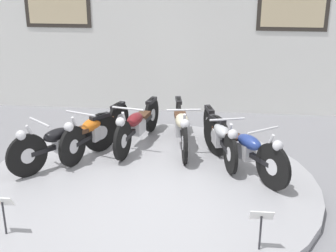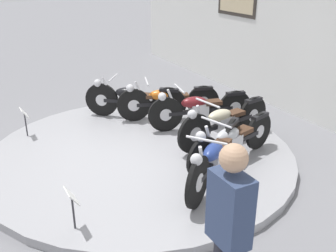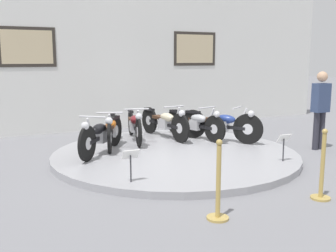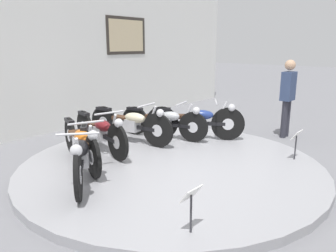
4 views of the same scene
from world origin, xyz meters
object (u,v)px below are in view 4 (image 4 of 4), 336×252
object	(u,v)px
motorcycle_maroon	(101,131)
info_placard_front_left	(191,200)
motorcycle_cream	(131,123)
motorcycle_black	(82,154)
motorcycle_orange	(81,142)
motorcycle_silver	(165,121)
info_placard_front_centre	(296,139)
motorcycle_blue	(197,120)
visitor_standing	(288,94)

from	to	relation	value
motorcycle_maroon	info_placard_front_left	world-z (taller)	motorcycle_maroon
motorcycle_cream	motorcycle_black	bearing A→B (deg)	-153.86
motorcycle_orange	motorcycle_silver	distance (m)	2.05
motorcycle_cream	motorcycle_silver	distance (m)	0.72
motorcycle_cream	info_placard_front_centre	xyz separation A→B (m)	(1.10, -2.87, -0.03)
motorcycle_black	motorcycle_orange	world-z (taller)	motorcycle_black
motorcycle_blue	visitor_standing	xyz separation A→B (m)	(1.81, -1.15, 0.45)
motorcycle_maroon	motorcycle_cream	size ratio (longest dim) A/B	0.98
visitor_standing	info_placard_front_centre	bearing A→B (deg)	-153.72
info_placard_front_left	info_placard_front_centre	bearing A→B (deg)	0.00
motorcycle_silver	info_placard_front_centre	bearing A→B (deg)	-79.83
motorcycle_blue	info_placard_front_left	size ratio (longest dim) A/B	3.28
info_placard_front_left	visitor_standing	size ratio (longest dim) A/B	0.30
motorcycle_maroon	motorcycle_cream	distance (m)	0.76
motorcycle_silver	visitor_standing	world-z (taller)	visitor_standing
motorcycle_black	motorcycle_maroon	size ratio (longest dim) A/B	0.82
motorcycle_blue	visitor_standing	world-z (taller)	visitor_standing
motorcycle_silver	motorcycle_orange	bearing A→B (deg)	179.93
motorcycle_orange	visitor_standing	xyz separation A→B (m)	(4.22, -1.70, 0.47)
info_placard_front_centre	info_placard_front_left	bearing A→B (deg)	180.00
motorcycle_orange	motorcycle_blue	xyz separation A→B (m)	(2.42, -0.55, 0.02)
motorcycle_cream	visitor_standing	distance (m)	3.50
motorcycle_maroon	motorcycle_silver	xyz separation A→B (m)	(1.40, -0.32, -0.01)
motorcycle_silver	visitor_standing	size ratio (longest dim) A/B	1.11
motorcycle_cream	motorcycle_blue	size ratio (longest dim) A/B	1.19
motorcycle_orange	motorcycle_blue	world-z (taller)	motorcycle_blue
motorcycle_maroon	info_placard_front_centre	distance (m)	3.42
motorcycle_cream	motorcycle_silver	size ratio (longest dim) A/B	1.04
motorcycle_cream	motorcycle_silver	world-z (taller)	motorcycle_cream
visitor_standing	motorcycle_orange	bearing A→B (deg)	158.11
motorcycle_orange	info_placard_front_left	xyz separation A→B (m)	(-0.45, -2.54, -0.02)
motorcycle_orange	visitor_standing	distance (m)	4.57
motorcycle_silver	info_placard_front_centre	world-z (taller)	motorcycle_silver
motorcycle_cream	visitor_standing	world-z (taller)	visitor_standing
motorcycle_orange	motorcycle_maroon	size ratio (longest dim) A/B	0.97
info_placard_front_left	motorcycle_cream	bearing A→B (deg)	57.07
motorcycle_orange	motorcycle_silver	bearing A→B (deg)	-0.07
motorcycle_maroon	motorcycle_blue	distance (m)	1.97
motorcycle_cream	info_placard_front_left	world-z (taller)	motorcycle_cream
motorcycle_orange	info_placard_front_centre	xyz separation A→B (m)	(2.50, -2.54, -0.02)
motorcycle_black	visitor_standing	world-z (taller)	visitor_standing
motorcycle_black	visitor_standing	distance (m)	4.75
motorcycle_black	motorcycle_maroon	bearing A→B (deg)	40.63
motorcycle_blue	visitor_standing	distance (m)	2.19
motorcycle_black	motorcycle_silver	xyz separation A→B (m)	(2.41, 0.54, -0.02)
motorcycle_blue	motorcycle_maroon	bearing A→B (deg)	153.86
motorcycle_cream	visitor_standing	xyz separation A→B (m)	(2.82, -2.02, 0.46)
motorcycle_cream	info_placard_front_left	size ratio (longest dim) A/B	3.89
info_placard_front_left	motorcycle_orange	bearing A→B (deg)	79.90
info_placard_front_left	visitor_standing	world-z (taller)	visitor_standing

